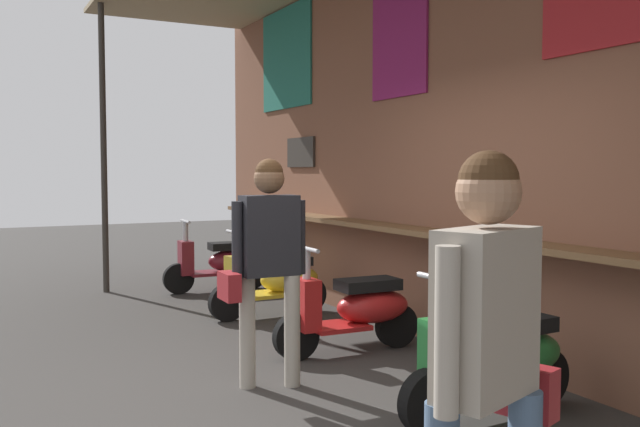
{
  "coord_description": "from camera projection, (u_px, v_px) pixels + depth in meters",
  "views": [
    {
      "loc": [
        4.28,
        -2.0,
        1.61
      ],
      "look_at": [
        -1.88,
        1.25,
        1.18
      ],
      "focal_mm": 38.5,
      "sensor_mm": 36.0,
      "label": 1
    }
  ],
  "objects": [
    {
      "name": "scooter_green",
      "position": [
        499.0,
        359.0,
        4.46
      ],
      "size": [
        0.46,
        1.4,
        0.97
      ],
      "rotation": [
        0.0,
        0.0,
        -1.53
      ],
      "color": "#237533",
      "rests_on": "ground_plane"
    },
    {
      "name": "ground_plane",
      "position": [
        288.0,
        400.0,
        4.81
      ],
      "size": [
        33.55,
        33.55,
        0.0
      ],
      "primitive_type": "plane",
      "color": "#383533"
    },
    {
      "name": "shopper_with_handbag",
      "position": [
        488.0,
        340.0,
        2.38
      ],
      "size": [
        0.42,
        0.66,
        1.68
      ],
      "rotation": [
        0.0,
        0.0,
        3.48
      ],
      "color": "slate",
      "rests_on": "ground_plane"
    },
    {
      "name": "shopper_browsing",
      "position": [
        268.0,
        248.0,
        5.05
      ],
      "size": [
        0.26,
        0.66,
        1.7
      ],
      "rotation": [
        0.0,
        0.0,
        -0.03
      ],
      "color": "#ADA393",
      "rests_on": "ground_plane"
    },
    {
      "name": "scooter_maroon",
      "position": [
        222.0,
        262.0,
        9.17
      ],
      "size": [
        0.49,
        1.4,
        0.97
      ],
      "rotation": [
        0.0,
        0.0,
        -1.64
      ],
      "color": "maroon",
      "rests_on": "ground_plane"
    },
    {
      "name": "scooter_red",
      "position": [
        356.0,
        309.0,
        6.07
      ],
      "size": [
        0.46,
        1.4,
        0.97
      ],
      "rotation": [
        0.0,
        0.0,
        -1.61
      ],
      "color": "red",
      "rests_on": "ground_plane"
    },
    {
      "name": "market_stall_facade",
      "position": [
        495.0,
        102.0,
        5.54
      ],
      "size": [
        11.98,
        2.56,
        3.89
      ],
      "color": "brown",
      "rests_on": "ground_plane"
    },
    {
      "name": "scooter_yellow",
      "position": [
        276.0,
        281.0,
        7.6
      ],
      "size": [
        0.46,
        1.4,
        0.97
      ],
      "rotation": [
        0.0,
        0.0,
        -1.54
      ],
      "color": "gold",
      "rests_on": "ground_plane"
    }
  ]
}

